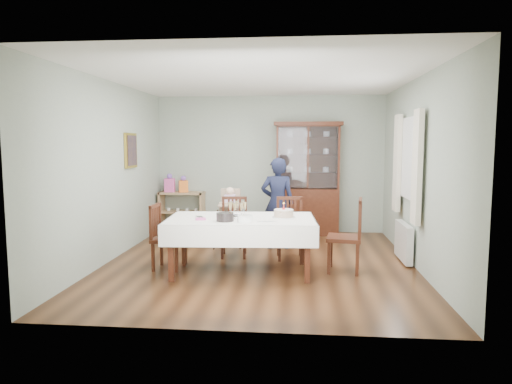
# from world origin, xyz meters

# --- Properties ---
(floor) EXTENTS (5.00, 5.00, 0.00)m
(floor) POSITION_xyz_m (0.00, 0.00, 0.00)
(floor) COLOR #593319
(floor) RESTS_ON ground
(room_shell) EXTENTS (5.00, 5.00, 5.00)m
(room_shell) POSITION_xyz_m (0.00, 0.53, 1.70)
(room_shell) COLOR #9EAA99
(room_shell) RESTS_ON floor
(dining_table) EXTENTS (2.06, 1.27, 0.76)m
(dining_table) POSITION_xyz_m (-0.20, -0.52, 0.38)
(dining_table) COLOR #482112
(dining_table) RESTS_ON floor
(china_cabinet) EXTENTS (1.30, 0.48, 2.18)m
(china_cabinet) POSITION_xyz_m (0.75, 2.26, 1.12)
(china_cabinet) COLOR #482112
(china_cabinet) RESTS_ON floor
(sideboard) EXTENTS (0.90, 0.38, 0.80)m
(sideboard) POSITION_xyz_m (-1.75, 2.28, 0.40)
(sideboard) COLOR tan
(sideboard) RESTS_ON floor
(picture_frame) EXTENTS (0.04, 0.48, 0.58)m
(picture_frame) POSITION_xyz_m (-2.22, 0.80, 1.65)
(picture_frame) COLOR gold
(picture_frame) RESTS_ON room_shell
(window) EXTENTS (0.04, 1.02, 1.22)m
(window) POSITION_xyz_m (2.22, 0.30, 1.55)
(window) COLOR white
(window) RESTS_ON room_shell
(curtain_left) EXTENTS (0.07, 0.30, 1.55)m
(curtain_left) POSITION_xyz_m (2.16, -0.32, 1.45)
(curtain_left) COLOR silver
(curtain_left) RESTS_ON room_shell
(curtain_right) EXTENTS (0.07, 0.30, 1.55)m
(curtain_right) POSITION_xyz_m (2.16, 0.92, 1.45)
(curtain_right) COLOR silver
(curtain_right) RESTS_ON room_shell
(radiator) EXTENTS (0.10, 0.80, 0.55)m
(radiator) POSITION_xyz_m (2.16, 0.30, 0.30)
(radiator) COLOR white
(radiator) RESTS_ON floor
(chair_far_left) EXTENTS (0.45, 0.45, 0.92)m
(chair_far_left) POSITION_xyz_m (-0.43, 0.36, 0.27)
(chair_far_left) COLOR #482112
(chair_far_left) RESTS_ON floor
(chair_far_right) EXTENTS (0.46, 0.46, 0.94)m
(chair_far_right) POSITION_xyz_m (0.45, 0.31, 0.28)
(chair_far_right) COLOR #482112
(chair_far_right) RESTS_ON floor
(chair_end_left) EXTENTS (0.43, 0.43, 0.92)m
(chair_end_left) POSITION_xyz_m (-1.26, -0.44, 0.27)
(chair_end_left) COLOR #482112
(chair_end_left) RESTS_ON floor
(chair_end_right) EXTENTS (0.52, 0.52, 1.02)m
(chair_end_right) POSITION_xyz_m (1.23, -0.35, 0.30)
(chair_end_right) COLOR #482112
(chair_end_right) RESTS_ON floor
(woman) EXTENTS (0.57, 0.39, 1.53)m
(woman) POSITION_xyz_m (0.23, 0.98, 0.77)
(woman) COLOR black
(woman) RESTS_ON floor
(high_chair) EXTENTS (0.47, 0.47, 1.03)m
(high_chair) POSITION_xyz_m (-0.59, 1.03, 0.40)
(high_chair) COLOR black
(high_chair) RESTS_ON floor
(champagne_tray) EXTENTS (0.34, 0.34, 0.21)m
(champagne_tray) POSITION_xyz_m (-0.26, -0.46, 0.82)
(champagne_tray) COLOR silver
(champagne_tray) RESTS_ON dining_table
(birthday_cake) EXTENTS (0.31, 0.31, 0.21)m
(birthday_cake) POSITION_xyz_m (0.38, -0.47, 0.82)
(birthday_cake) COLOR white
(birthday_cake) RESTS_ON dining_table
(plate_stack_dark) EXTENTS (0.25, 0.25, 0.11)m
(plate_stack_dark) POSITION_xyz_m (-0.38, -0.79, 0.81)
(plate_stack_dark) COLOR black
(plate_stack_dark) RESTS_ON dining_table
(plate_stack_white) EXTENTS (0.23, 0.23, 0.09)m
(plate_stack_white) POSITION_xyz_m (-0.11, -0.84, 0.80)
(plate_stack_white) COLOR white
(plate_stack_white) RESTS_ON dining_table
(napkin_stack) EXTENTS (0.16, 0.16, 0.02)m
(napkin_stack) POSITION_xyz_m (-0.72, -0.72, 0.77)
(napkin_stack) COLOR #E152A3
(napkin_stack) RESTS_ON dining_table
(cutlery) EXTENTS (0.17, 0.20, 0.01)m
(cutlery) POSITION_xyz_m (-0.81, -0.53, 0.77)
(cutlery) COLOR silver
(cutlery) RESTS_ON dining_table
(cake_knife) EXTENTS (0.25, 0.04, 0.01)m
(cake_knife) POSITION_xyz_m (0.17, -0.81, 0.77)
(cake_knife) COLOR silver
(cake_knife) RESTS_ON dining_table
(gift_bag_pink) EXTENTS (0.21, 0.15, 0.37)m
(gift_bag_pink) POSITION_xyz_m (-1.99, 2.26, 0.96)
(gift_bag_pink) COLOR #E152A3
(gift_bag_pink) RESTS_ON sideboard
(gift_bag_orange) EXTENTS (0.21, 0.17, 0.33)m
(gift_bag_orange) POSITION_xyz_m (-1.71, 2.26, 0.95)
(gift_bag_orange) COLOR orange
(gift_bag_orange) RESTS_ON sideboard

